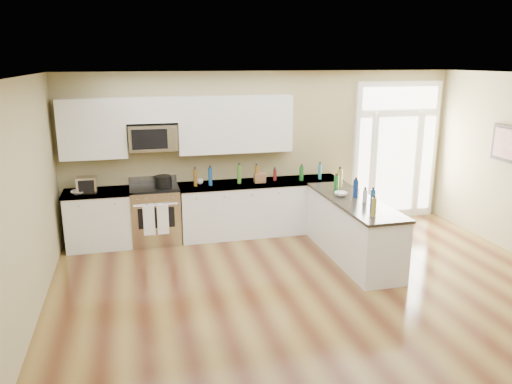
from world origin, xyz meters
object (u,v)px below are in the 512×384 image
kitchen_range (156,214)px  toaster_oven (87,185)px  peninsula_cabinet (352,231)px  stockpot (163,181)px

kitchen_range → toaster_oven: toaster_oven is taller
peninsula_cabinet → kitchen_range: bearing=153.5°
toaster_oven → stockpot: bearing=0.5°
peninsula_cabinet → stockpot: 3.14m
stockpot → peninsula_cabinet: bearing=-26.7°
stockpot → toaster_oven: size_ratio=0.91×
peninsula_cabinet → kitchen_range: kitchen_range is taller
peninsula_cabinet → toaster_oven: 4.23m
kitchen_range → stockpot: stockpot is taller
peninsula_cabinet → toaster_oven: toaster_oven is taller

